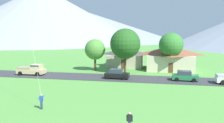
# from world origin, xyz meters

# --- Properties ---
(road_strip) EXTENTS (160.00, 6.35, 0.08)m
(road_strip) POSITION_xyz_m (0.00, 28.73, 0.04)
(road_strip) COLOR #38383D
(road_strip) RESTS_ON ground
(mountain_west_ridge) EXTENTS (139.92, 139.92, 38.46)m
(mountain_west_ridge) POSITION_xyz_m (-74.87, 145.09, 19.23)
(mountain_west_ridge) COLOR #8E939E
(mountain_west_ridge) RESTS_ON ground
(mountain_central_ridge) EXTENTS (135.15, 135.15, 21.90)m
(mountain_central_ridge) POSITION_xyz_m (-48.48, 171.95, 10.95)
(mountain_central_ridge) COLOR gray
(mountain_central_ridge) RESTS_ON ground
(house_leftmost) EXTENTS (10.25, 7.71, 5.10)m
(house_leftmost) POSITION_xyz_m (8.84, 39.56, 2.64)
(house_leftmost) COLOR beige
(house_leftmost) RESTS_ON ground
(house_left_center) EXTENTS (8.52, 7.25, 4.37)m
(house_left_center) POSITION_xyz_m (-1.24, 42.98, 2.26)
(house_left_center) COLOR beige
(house_left_center) RESTS_ON ground
(tree_near_left) EXTENTS (4.83, 4.83, 7.97)m
(tree_near_left) POSITION_xyz_m (8.79, 36.56, 5.54)
(tree_near_left) COLOR brown
(tree_near_left) RESTS_ON ground
(tree_left_of_center) EXTENTS (4.27, 4.27, 6.62)m
(tree_left_of_center) POSITION_xyz_m (-6.62, 35.63, 4.46)
(tree_left_of_center) COLOR #4C3823
(tree_left_of_center) RESTS_ON ground
(tree_center) EXTENTS (5.98, 5.98, 8.81)m
(tree_center) POSITION_xyz_m (-0.07, 34.22, 5.81)
(tree_center) COLOR #4C3823
(tree_center) RESTS_ON ground
(parked_car_green_west_end) EXTENTS (4.23, 2.13, 1.68)m
(parked_car_green_west_end) POSITION_xyz_m (10.83, 28.49, 0.87)
(parked_car_green_west_end) COLOR #237042
(parked_car_green_west_end) RESTS_ON road_strip
(parked_car_black_mid_east) EXTENTS (4.25, 2.17, 1.68)m
(parked_car_black_mid_east) POSITION_xyz_m (-0.60, 27.95, 0.87)
(parked_car_black_mid_east) COLOR black
(parked_car_black_mid_east) RESTS_ON road_strip
(pickup_truck_sand_west_side) EXTENTS (5.28, 2.50, 1.99)m
(pickup_truck_sand_west_side) POSITION_xyz_m (-16.99, 28.39, 1.06)
(pickup_truck_sand_west_side) COLOR #C6B284
(pickup_truck_sand_west_side) RESTS_ON road_strip
(watcher_person) EXTENTS (0.56, 0.24, 1.68)m
(watcher_person) POSITION_xyz_m (4.33, 6.69, 0.88)
(watcher_person) COLOR navy
(watcher_person) RESTS_ON ground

